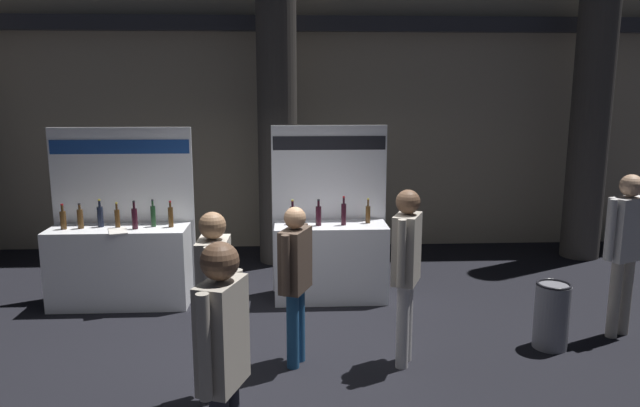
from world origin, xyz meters
The scene contains 10 objects.
ground_plane centered at (0.00, 0.00, 0.00)m, with size 29.18×29.18×0.00m, color black.
hall_colonnade centered at (0.00, 4.31, 3.31)m, with size 14.59×1.43×6.83m.
exhibitor_booth_0 centered at (-1.98, 1.66, 0.60)m, with size 1.81×0.74×2.25m.
exhibitor_booth_1 centered at (0.71, 1.74, 0.59)m, with size 1.52×0.66×2.26m.
trash_bin centered at (2.96, 0.09, 0.36)m, with size 0.36×0.36×0.72m.
visitor_0 centered at (3.85, 0.36, 1.10)m, with size 0.56×0.37×1.83m.
visitor_3 centered at (0.23, -0.16, 0.95)m, with size 0.34×0.54×1.62m.
visitor_6 centered at (1.32, -0.21, 1.07)m, with size 0.35×0.52×1.78m.
visitor_7 centered at (-0.46, -0.90, 1.04)m, with size 0.26×0.56×1.73m.
visitor_9 centered at (-0.24, -2.24, 1.09)m, with size 0.32×0.52×1.82m.
Camera 1 is at (0.19, -5.73, 2.74)m, focal length 33.27 mm.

